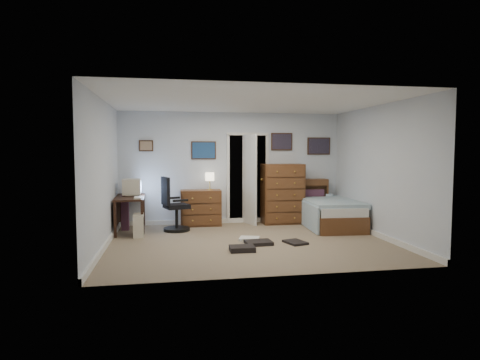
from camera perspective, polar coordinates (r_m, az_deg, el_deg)
The scene contains 15 objects.
floor at distance 7.30m, azimuth 1.36°, elevation -8.88°, with size 5.00×4.00×0.02m, color gray.
computer_desk at distance 8.47m, azimuth -15.91°, elevation -3.37°, with size 0.62×1.26×0.72m.
crt_monitor at distance 8.58m, azimuth -15.14°, elevation -0.97°, with size 0.38×0.36×0.34m.
keyboard at distance 8.08m, azimuth -14.32°, elevation -2.44°, with size 0.14×0.38×0.02m, color beige.
pc_tower at distance 7.96m, azimuth -14.21°, elevation -6.26°, with size 0.21×0.41×0.43m.
office_chair at distance 8.30m, azimuth -9.43°, elevation -4.26°, with size 0.68×0.68×1.11m.
media_stack at distance 8.63m, azimuth -16.03°, elevation -4.49°, with size 0.15×0.15×0.73m, color maroon.
low_dresser at distance 8.86m, azimuth -5.59°, elevation -3.95°, with size 0.88×0.44×0.78m, color brown.
table_lamp at distance 8.81m, azimuth -4.32°, elevation 0.39°, with size 0.20×0.20×0.38m.
doorway at distance 9.43m, azimuth 0.73°, elevation 0.30°, with size 0.96×1.12×2.05m.
tall_dresser at distance 9.13m, azimuth 6.02°, elevation -1.94°, with size 0.91×0.54×1.34m, color brown.
headboard_bookcase at distance 9.42m, azimuth 9.10°, elevation -2.69°, with size 1.10×0.30×0.99m.
bed at distance 8.93m, azimuth 12.46°, elevation -4.52°, with size 1.17×2.03×0.65m.
wall_posters at distance 9.17m, azimuth 2.44°, elevation 4.84°, with size 4.38×0.04×0.60m.
floor_clutter at distance 7.04m, azimuth 2.56°, elevation -9.03°, with size 1.43×1.12×0.08m.
Camera 1 is at (-1.40, -6.97, 1.63)m, focal length 30.00 mm.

